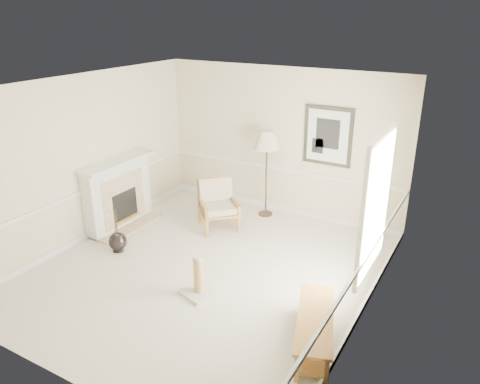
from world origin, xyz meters
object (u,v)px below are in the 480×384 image
object	(u,v)px
armchair	(218,202)
floor_lamp	(267,142)
floor_vase	(118,242)
bench	(315,326)
scratching_post	(199,282)

from	to	relation	value
armchair	floor_lamp	size ratio (longest dim) A/B	0.58
floor_vase	bench	xyz separation A→B (m)	(3.80, -0.60, 0.11)
scratching_post	armchair	bearing A→B (deg)	115.38
armchair	scratching_post	size ratio (longest dim) A/B	1.58
armchair	scratching_post	distance (m)	2.34
floor_vase	bench	bearing A→B (deg)	-8.90
armchair	floor_lamp	world-z (taller)	floor_lamp
floor_lamp	armchair	bearing A→B (deg)	-122.13
bench	scratching_post	bearing A→B (deg)	173.77
floor_vase	scratching_post	world-z (taller)	floor_vase
floor_vase	armchair	distance (m)	1.98
armchair	floor_vase	bearing A→B (deg)	-164.91
floor_lamp	scratching_post	size ratio (longest dim) A/B	2.75
armchair	bench	bearing A→B (deg)	-84.81
floor_lamp	scratching_post	bearing A→B (deg)	-81.83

